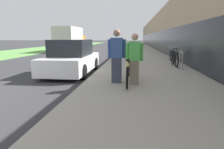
% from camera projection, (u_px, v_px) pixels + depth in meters
% --- Properties ---
extents(sidewalk_slab, '(4.50, 70.00, 0.15)m').
position_uv_depth(sidewalk_slab, '(139.00, 50.00, 24.70)').
color(sidewalk_slab, gray).
rests_on(sidewalk_slab, ground).
extents(storefront_facade, '(10.01, 70.00, 4.73)m').
position_uv_depth(storefront_facade, '(185.00, 33.00, 31.32)').
color(storefront_facade, tan).
rests_on(storefront_facade, ground).
extents(lawn_strip, '(6.72, 70.00, 0.03)m').
position_uv_depth(lawn_strip, '(49.00, 48.00, 30.06)').
color(lawn_strip, '#5B9347').
rests_on(lawn_strip, ground).
extents(tandem_bicycle, '(0.52, 2.62, 0.84)m').
position_uv_depth(tandem_bicycle, '(128.00, 71.00, 6.72)').
color(tandem_bicycle, black).
rests_on(tandem_bicycle, sidewalk_slab).
extents(person_rider, '(0.55, 0.21, 1.60)m').
position_uv_depth(person_rider, '(134.00, 59.00, 6.28)').
color(person_rider, '#756B5B').
rests_on(person_rider, sidewalk_slab).
extents(person_bystander, '(0.59, 0.23, 1.74)m').
position_uv_depth(person_bystander, '(117.00, 56.00, 6.52)').
color(person_bystander, '#33384C').
rests_on(person_bystander, sidewalk_slab).
extents(bike_rack_hoop, '(0.05, 0.60, 0.84)m').
position_uv_depth(bike_rack_hoop, '(181.00, 59.00, 9.28)').
color(bike_rack_hoop, gray).
rests_on(bike_rack_hoop, sidewalk_slab).
extents(cruiser_bike_nearest, '(0.52, 1.73, 0.97)m').
position_uv_depth(cruiser_bike_nearest, '(175.00, 58.00, 10.41)').
color(cruiser_bike_nearest, black).
rests_on(cruiser_bike_nearest, sidewalk_slab).
extents(cruiser_bike_middle, '(0.52, 1.71, 0.89)m').
position_uv_depth(cruiser_bike_middle, '(172.00, 55.00, 12.48)').
color(cruiser_bike_middle, black).
rests_on(cruiser_bike_middle, sidewalk_slab).
extents(parked_sedan_curbside, '(1.85, 4.07, 1.54)m').
position_uv_depth(parked_sedan_curbside, '(72.00, 59.00, 9.09)').
color(parked_sedan_curbside, white).
rests_on(parked_sedan_curbside, ground).
extents(moving_truck, '(2.26, 6.46, 2.82)m').
position_uv_depth(moving_truck, '(70.00, 39.00, 24.01)').
color(moving_truck, orange).
rests_on(moving_truck, ground).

